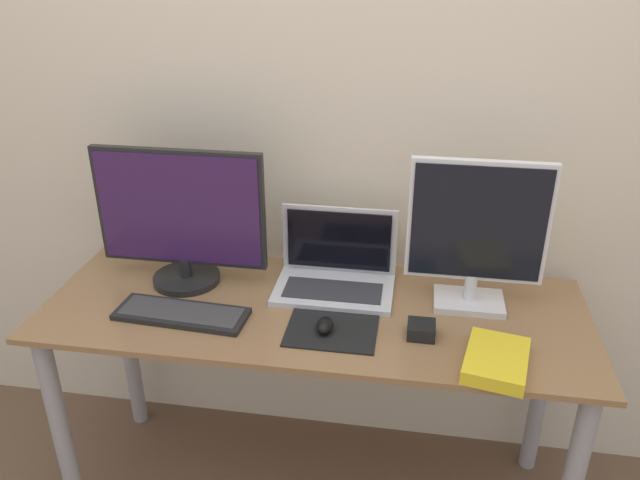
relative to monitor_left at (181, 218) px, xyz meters
The scene contains 10 objects.
wall_back 0.58m from the monitor_left, 32.38° to the left, with size 7.00×0.05×2.50m.
desk 0.55m from the monitor_left, 12.29° to the right, with size 1.58×0.58×0.73m.
monitor_left is the anchor object (origin of this frame).
monitor_right 0.86m from the monitor_left, ahead, with size 0.39×0.14×0.44m.
laptop 0.49m from the monitor_left, ahead, with size 0.36×0.23×0.23m.
keyboard 0.29m from the monitor_left, 74.20° to the right, with size 0.38×0.15×0.02m.
mousepad 0.56m from the monitor_left, 21.20° to the right, with size 0.25×0.22×0.00m.
mouse 0.55m from the monitor_left, 24.34° to the right, with size 0.05×0.07×0.04m.
book 0.98m from the monitor_left, 17.70° to the right, with size 0.19×0.23×0.04m.
power_brick 0.78m from the monitor_left, 14.39° to the right, with size 0.07×0.07×0.04m.
Camera 1 is at (0.27, -1.23, 1.70)m, focal length 35.00 mm.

